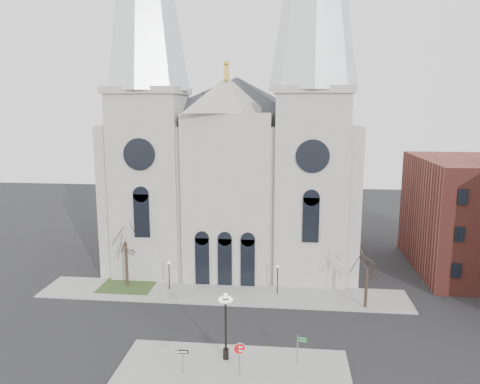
# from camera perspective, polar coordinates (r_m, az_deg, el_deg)

# --- Properties ---
(ground) EXTENTS (160.00, 160.00, 0.00)m
(ground) POSITION_cam_1_polar(r_m,az_deg,el_deg) (42.52, -4.42, -18.05)
(ground) COLOR black
(ground) RESTS_ON ground
(sidewalk_near) EXTENTS (18.00, 10.00, 0.14)m
(sidewalk_near) POSITION_cam_1_polar(r_m,az_deg,el_deg) (37.81, -1.08, -21.84)
(sidewalk_near) COLOR gray
(sidewalk_near) RESTS_ON ground
(sidewalk_far) EXTENTS (40.00, 6.00, 0.14)m
(sidewalk_far) POSITION_cam_1_polar(r_m,az_deg,el_deg) (52.29, -2.20, -12.28)
(sidewalk_far) COLOR gray
(sidewalk_far) RESTS_ON ground
(grass_patch) EXTENTS (6.00, 5.00, 0.18)m
(grass_patch) POSITION_cam_1_polar(r_m,az_deg,el_deg) (55.72, -13.53, -11.09)
(grass_patch) COLOR #2F441D
(grass_patch) RESTS_ON ground
(cathedral) EXTENTS (33.00, 26.66, 54.00)m
(cathedral) POSITION_cam_1_polar(r_m,az_deg,el_deg) (60.01, -0.69, 8.74)
(cathedral) COLOR #99968F
(cathedral) RESTS_ON ground
(bg_building_brick) EXTENTS (14.00, 18.00, 14.00)m
(bg_building_brick) POSITION_cam_1_polar(r_m,az_deg,el_deg) (64.43, 26.81, -2.58)
(bg_building_brick) COLOR maroon
(bg_building_brick) RESTS_ON ground
(tree_left) EXTENTS (3.20, 3.20, 7.50)m
(tree_left) POSITION_cam_1_polar(r_m,az_deg,el_deg) (53.98, -13.78, -5.65)
(tree_left) COLOR black
(tree_left) RESTS_ON ground
(tree_right) EXTENTS (3.20, 3.20, 6.00)m
(tree_right) POSITION_cam_1_polar(r_m,az_deg,el_deg) (49.02, 15.25, -8.74)
(tree_right) COLOR black
(tree_right) RESTS_ON ground
(ped_lamp_left) EXTENTS (0.32, 0.32, 3.26)m
(ped_lamp_left) POSITION_cam_1_polar(r_m,az_deg,el_deg) (53.06, -8.65, -9.43)
(ped_lamp_left) COLOR black
(ped_lamp_left) RESTS_ON sidewalk_far
(ped_lamp_right) EXTENTS (0.32, 0.32, 3.26)m
(ped_lamp_right) POSITION_cam_1_polar(r_m,az_deg,el_deg) (51.45, 4.59, -9.99)
(ped_lamp_right) COLOR black
(ped_lamp_right) RESTS_ON sidewalk_far
(stop_sign) EXTENTS (0.96, 0.12, 2.68)m
(stop_sign) POSITION_cam_1_polar(r_m,az_deg,el_deg) (37.17, -0.07, -18.93)
(stop_sign) COLOR slate
(stop_sign) RESTS_ON sidewalk_near
(globe_lamp) EXTENTS (1.44, 1.44, 5.63)m
(globe_lamp) POSITION_cam_1_polar(r_m,az_deg,el_deg) (38.49, -1.76, -15.09)
(globe_lamp) COLOR black
(globe_lamp) RESTS_ON sidewalk_near
(one_way_sign) EXTENTS (0.91, 0.11, 2.07)m
(one_way_sign) POSITION_cam_1_polar(r_m,az_deg,el_deg) (37.84, -7.00, -19.28)
(one_way_sign) COLOR slate
(one_way_sign) RESTS_ON sidewalk_near
(street_name_sign) EXTENTS (0.77, 0.22, 2.44)m
(street_name_sign) POSITION_cam_1_polar(r_m,az_deg,el_deg) (39.00, 7.15, -18.30)
(street_name_sign) COLOR slate
(street_name_sign) RESTS_ON sidewalk_near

